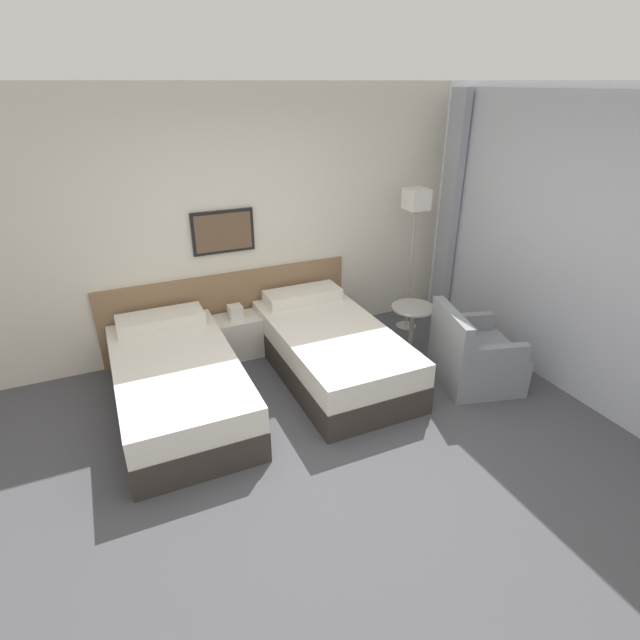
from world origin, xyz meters
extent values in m
plane|color=#47474C|center=(0.00, 0.00, 0.00)|extent=(16.00, 16.00, 0.00)
cube|color=beige|center=(0.00, 2.32, 1.35)|extent=(10.00, 0.06, 2.70)
cube|color=#846647|center=(-0.25, 2.27, 0.43)|extent=(2.71, 0.04, 0.86)
cube|color=black|center=(-0.25, 2.28, 1.31)|extent=(0.64, 0.03, 0.44)
cube|color=brown|center=(-0.25, 2.26, 1.31)|extent=(0.58, 0.01, 0.38)
cube|color=white|center=(2.46, -0.10, 1.35)|extent=(0.06, 4.79, 2.70)
cube|color=#B2B7C1|center=(2.42, -0.10, 1.32)|extent=(0.03, 4.41, 2.64)
cube|color=#8E939E|center=(2.33, 1.94, 1.32)|extent=(0.10, 0.24, 2.64)
cube|color=#332D28|center=(-1.00, 1.25, 0.14)|extent=(1.03, 1.98, 0.27)
cube|color=silver|center=(-1.00, 1.25, 0.39)|extent=(1.02, 1.96, 0.23)
cube|color=silver|center=(-1.00, 2.01, 0.57)|extent=(0.83, 0.34, 0.13)
cube|color=#332D28|center=(0.51, 1.25, 0.14)|extent=(1.03, 1.98, 0.27)
cube|color=silver|center=(0.51, 1.25, 0.39)|extent=(1.02, 1.96, 0.23)
cube|color=silver|center=(0.51, 2.01, 0.57)|extent=(0.83, 0.34, 0.13)
cube|color=beige|center=(-0.25, 2.03, 0.22)|extent=(0.51, 0.36, 0.44)
cube|color=silver|center=(-0.25, 2.03, 0.51)|extent=(0.14, 0.14, 0.14)
cylinder|color=#9E9993|center=(1.80, 1.85, 0.01)|extent=(0.24, 0.24, 0.02)
cylinder|color=#9E9993|center=(1.80, 1.85, 0.72)|extent=(0.02, 0.02, 1.41)
cube|color=silver|center=(1.80, 1.85, 1.54)|extent=(0.23, 0.23, 0.22)
cylinder|color=gray|center=(1.44, 1.24, 0.01)|extent=(0.29, 0.29, 0.01)
cylinder|color=gray|center=(1.44, 1.24, 0.29)|extent=(0.05, 0.05, 0.54)
cylinder|color=gray|center=(1.44, 1.24, 0.57)|extent=(0.45, 0.45, 0.02)
cube|color=gray|center=(1.75, 0.55, 0.19)|extent=(0.88, 0.93, 0.38)
cube|color=gray|center=(1.45, 0.63, 0.58)|extent=(0.30, 0.77, 0.39)
cube|color=gray|center=(1.66, 0.23, 0.47)|extent=(0.60, 0.24, 0.18)
cube|color=gray|center=(1.83, 0.88, 0.47)|extent=(0.60, 0.24, 0.18)
camera|label=1|loc=(-1.40, -2.66, 2.70)|focal=28.00mm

